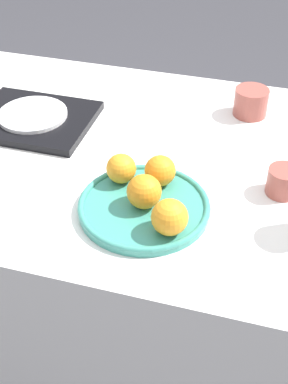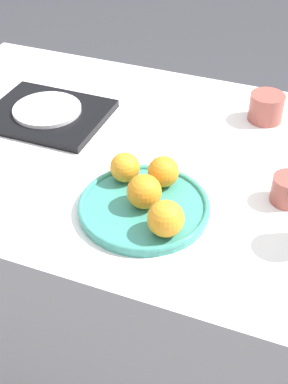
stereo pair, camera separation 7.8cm
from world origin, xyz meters
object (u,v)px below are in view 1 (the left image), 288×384
Objects in this scene: orange_2 at (160,171)px; fruit_platter at (144,207)px; side_plate at (33,114)px; serving_tray at (33,119)px; orange_3 at (121,168)px; orange_0 at (144,192)px; cup_2 at (251,102)px; orange_1 at (170,217)px; cup_0 at (283,181)px.

fruit_platter is at bearing -99.03° from orange_2.
side_plate is (-0.38, 0.17, -0.02)m from orange_2.
serving_tray is at bearing 90.00° from side_plate.
orange_3 is 0.22× the size of serving_tray.
orange_0 reaches higher than cup_2.
side_plate is 0.56m from cup_2.
serving_tray is (-0.37, 0.25, -0.00)m from fruit_platter.
orange_3 is at bearing -120.77° from cup_2.
orange_0 is 0.40× the size of side_plate.
orange_2 is 0.42m from serving_tray.
orange_1 is at bearing -100.09° from cup_2.
cup_2 is (-0.11, 0.31, 0.01)m from cup_0.
orange_2 is (0.01, 0.08, -0.00)m from orange_0.
orange_0 is at bearing -43.29° from orange_3.
orange_1 is at bearing -35.82° from side_plate.
cup_0 reaches higher than side_plate.
cup_0 is (0.26, 0.06, -0.02)m from orange_2.
cup_2 is (0.16, 0.45, 0.02)m from fruit_platter.
cup_0 is (0.27, 0.14, 0.02)m from fruit_platter.
orange_2 reaches higher than cup_2.
cup_0 is at bearing 45.23° from orange_1.
orange_0 is 0.99× the size of orange_1.
cup_2 is (0.16, 0.45, -0.02)m from orange_0.
fruit_platter is 0.92× the size of serving_tray.
orange_2 is 0.40m from cup_2.
cup_0 is at bearing 13.19° from orange_2.
orange_2 is 0.38× the size of side_plate.
orange_3 is (-0.14, 0.13, -0.00)m from orange_1.
cup_2 is at bearing 20.49° from side_plate.
orange_1 reaches higher than orange_2.
orange_2 is at bearing 80.97° from fruit_platter.
cup_0 is (0.20, 0.20, -0.02)m from orange_1.
cup_2 is at bearing 79.91° from orange_1.
orange_3 is (-0.08, -0.01, -0.00)m from orange_2.
orange_0 and orange_1 have the same top height.
fruit_platter is 3.12× the size of cup_2.
orange_1 is at bearing -42.21° from orange_0.
side_plate is (-0.37, 0.25, 0.01)m from fruit_platter.
fruit_platter is at bearing 137.90° from orange_1.
fruit_platter is 3.88× the size of cup_0.
orange_0 is 0.45m from side_plate.
orange_2 reaches higher than fruit_platter.
fruit_platter is 3.84× the size of orange_0.
orange_0 is 1.01× the size of cup_0.
orange_2 reaches higher than side_plate.
cup_0 is at bearing -10.11° from side_plate.
fruit_platter is 0.10m from orange_3.
orange_2 is 0.08m from orange_3.
orange_0 is 0.10m from orange_3.
serving_tray is at bearing 169.89° from cup_0.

